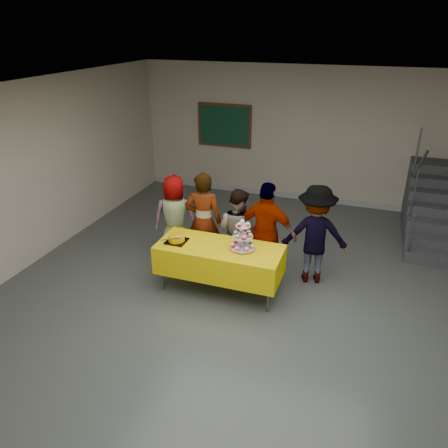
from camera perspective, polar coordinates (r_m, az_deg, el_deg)
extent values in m
plane|color=#4C514C|center=(6.14, 2.95, -13.38)|extent=(10.00, 10.00, 0.00)
cube|color=#B7AB93|center=(10.00, 11.60, 11.12)|extent=(8.00, 0.04, 3.00)
cube|color=silver|center=(4.89, 3.74, 15.42)|extent=(8.00, 10.00, 0.04)
cube|color=#999999|center=(10.40, 10.91, 3.39)|extent=(7.90, 0.03, 0.12)
cylinder|color=#595960|center=(6.76, -8.17, -5.93)|extent=(0.04, 0.04, 0.73)
cylinder|color=#595960|center=(6.25, 5.84, -8.60)|extent=(0.04, 0.04, 0.73)
cylinder|color=#595960|center=(7.21, -6.08, -3.72)|extent=(0.04, 0.04, 0.73)
cylinder|color=#595960|center=(6.73, 7.05, -6.00)|extent=(0.04, 0.04, 0.73)
cube|color=#595960|center=(6.50, -0.59, -3.18)|extent=(1.80, 0.70, 0.02)
cube|color=#E4C004|center=(6.59, -0.58, -4.64)|extent=(1.88, 0.78, 0.44)
cylinder|color=silver|center=(6.42, 2.44, -3.21)|extent=(0.18, 0.18, 0.01)
cylinder|color=silver|center=(6.33, 2.48, -1.58)|extent=(0.02, 0.02, 0.42)
cylinder|color=silver|center=(6.41, 2.45, -3.02)|extent=(0.38, 0.38, 0.01)
cylinder|color=silver|center=(6.33, 2.47, -1.66)|extent=(0.30, 0.30, 0.01)
cylinder|color=silver|center=(6.26, 2.50, -0.27)|extent=(0.22, 0.22, 0.01)
cube|color=black|center=(6.66, -6.20, -2.23)|extent=(0.30, 0.30, 0.02)
cylinder|color=#EDA600|center=(6.64, -6.22, -1.89)|extent=(0.25, 0.25, 0.07)
ellipsoid|color=#EDA600|center=(6.62, -6.23, -1.62)|extent=(0.25, 0.25, 0.05)
ellipsoid|color=white|center=(6.57, -6.01, -1.67)|extent=(0.08, 0.08, 0.02)
cube|color=silver|center=(6.52, -6.88, -1.94)|extent=(0.30, 0.16, 0.04)
imported|color=slate|center=(7.53, -6.42, 0.84)|extent=(0.84, 0.68, 1.49)
imported|color=slate|center=(7.15, -2.70, 0.36)|extent=(0.68, 0.51, 1.67)
imported|color=#5C5C65|center=(7.10, 1.76, -0.86)|extent=(0.83, 0.73, 1.43)
imported|color=slate|center=(6.81, 5.59, -1.17)|extent=(1.00, 0.51, 1.64)
imported|color=#5D5C66|center=(6.91, 11.80, -1.37)|extent=(1.14, 0.80, 1.61)
cube|color=#424447|center=(8.38, 26.79, -4.27)|extent=(1.30, 0.30, 0.18)
cube|color=#424447|center=(8.61, 26.73, -2.82)|extent=(1.30, 0.30, 0.36)
cube|color=#424447|center=(8.84, 26.67, -1.44)|extent=(1.30, 0.30, 0.54)
cube|color=#424447|center=(9.08, 26.62, -0.14)|extent=(1.30, 0.30, 0.72)
cube|color=#424447|center=(9.32, 26.57, 1.10)|extent=(1.30, 0.30, 0.90)
cube|color=#424447|center=(9.57, 26.52, 2.28)|extent=(1.30, 0.30, 1.08)
cube|color=#424447|center=(9.82, 26.47, 3.39)|extent=(1.30, 0.30, 1.26)
cube|color=#424447|center=(10.10, 26.33, 3.98)|extent=(1.30, 0.30, 1.26)
cylinder|color=#595960|center=(8.11, 23.16, -1.65)|extent=(0.04, 0.04, 0.90)
cylinder|color=#595960|center=(8.65, 23.59, 3.81)|extent=(0.04, 0.04, 0.90)
cylinder|color=#595960|center=(9.35, 23.95, 8.74)|extent=(0.04, 0.04, 0.90)
cylinder|color=#595960|center=(8.56, 24.09, 6.72)|extent=(0.04, 1.85, 1.20)
cube|color=#472B16|center=(10.42, 0.05, 12.74)|extent=(1.30, 0.04, 1.00)
cube|color=#144027|center=(10.40, 0.01, 12.71)|extent=(1.18, 0.02, 0.88)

